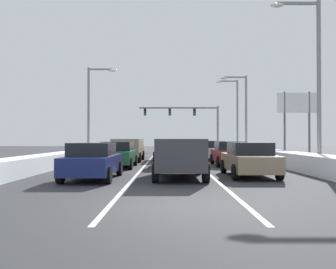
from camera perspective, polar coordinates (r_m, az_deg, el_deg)
The scene contains 23 objects.
ground_plane at distance 25.31m, azimuth 0.58°, elevation -4.49°, with size 120.00×120.00×0.00m, color #333335.
lane_stripe_between_right_lane_and_center_lane at distance 29.46m, azimuth 3.82°, elevation -3.95°, with size 0.14×45.01×0.01m, color silver.
lane_stripe_between_center_lane_and_left_lane at distance 29.43m, azimuth -2.82°, elevation -3.95°, with size 0.14×45.01×0.01m, color silver.
snow_bank_right_shoulder at distance 30.25m, azimuth 13.90°, elevation -3.00°, with size 1.57×45.01×0.89m, color white.
snow_bank_left_shoulder at distance 30.14m, azimuth -12.95°, elevation -3.09°, with size 1.34×45.01×0.81m, color white.
sedan_tan_right_lane_nearest at distance 16.50m, azimuth 12.63°, elevation -3.83°, with size 2.00×4.50×1.51m.
sedan_maroon_right_lane_second at distance 23.08m, azimuth 9.64°, elevation -2.94°, with size 2.00×4.50×1.51m.
sedan_silver_right_lane_third at distance 28.84m, azimuth 7.04°, elevation -2.50°, with size 2.00×4.50×1.51m.
sedan_gray_right_lane_fourth at distance 34.39m, azimuth 6.01°, elevation -2.21°, with size 2.00×4.50×1.51m.
suv_charcoal_center_lane_nearest at distance 15.49m, azimuth 1.80°, elevation -3.12°, with size 2.16×4.90×1.67m.
sedan_red_center_lane_second at distance 21.47m, azimuth 0.64°, elevation -3.12°, with size 2.00×4.50×1.51m.
suv_white_center_lane_third at distance 28.10m, azimuth 0.02°, elevation -2.04°, with size 2.16×4.90×1.67m.
sedan_black_center_lane_fourth at distance 33.86m, azimuth 0.21°, elevation -2.24°, with size 2.00×4.50×1.51m.
sedan_navy_left_lane_nearest at distance 15.33m, azimuth -11.71°, elevation -4.07°, with size 2.00×4.50×1.51m.
sedan_green_left_lane_second at distance 21.44m, azimuth -7.86°, elevation -3.12°, with size 2.00×4.50×1.51m.
suv_tan_left_lane_third at distance 27.31m, azimuth -6.22°, elevation -2.07°, with size 2.16×4.90×1.67m.
sedan_maroon_left_lane_fourth at distance 33.08m, azimuth -5.73°, elevation -2.27°, with size 2.00×4.50×1.51m.
traffic_light_gantry at distance 49.98m, azimuth 3.49°, elevation 2.81°, with size 10.94×0.47×6.20m.
street_lamp_right_near at distance 20.91m, azimuth 21.79°, elevation 9.43°, with size 2.66×0.36×9.01m.
street_lamp_right_mid at distance 36.36m, azimuth 11.62°, elevation 4.15°, with size 2.66×0.36×7.88m.
street_lamp_right_far at distance 44.54m, azimuth 10.43°, elevation 3.88°, with size 2.66×0.36×8.81m.
street_lamp_left_mid at distance 34.62m, azimuth -11.78°, elevation 4.78°, with size 2.66×0.36×8.32m.
roadside_sign_right at distance 31.19m, azimuth 19.61°, elevation 3.65°, with size 3.20×0.16×5.50m.
Camera 1 is at (-0.24, -8.89, 1.67)m, focal length 38.80 mm.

